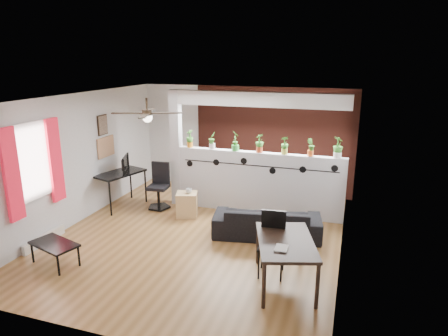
% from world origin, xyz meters
% --- Properties ---
extents(room_shell, '(6.30, 7.10, 2.90)m').
position_xyz_m(room_shell, '(0.00, 0.00, 1.30)').
color(room_shell, brown).
rests_on(room_shell, ground).
extents(partition_wall, '(3.60, 0.18, 1.35)m').
position_xyz_m(partition_wall, '(0.80, 1.50, 0.68)').
color(partition_wall, '#BCBCC1').
rests_on(partition_wall, ground).
extents(ceiling_header, '(3.60, 0.18, 0.30)m').
position_xyz_m(ceiling_header, '(0.80, 1.50, 2.45)').
color(ceiling_header, silver).
rests_on(ceiling_header, room_shell).
extents(pier_column, '(0.22, 0.20, 2.60)m').
position_xyz_m(pier_column, '(-1.11, 1.50, 1.30)').
color(pier_column, '#BCBCC1').
rests_on(pier_column, ground).
extents(brick_panel, '(3.90, 0.05, 2.60)m').
position_xyz_m(brick_panel, '(0.80, 2.97, 1.30)').
color(brick_panel, '#AE4432').
rests_on(brick_panel, ground).
extents(vine_decal, '(3.31, 0.01, 0.30)m').
position_xyz_m(vine_decal, '(0.80, 1.40, 1.08)').
color(vine_decal, black).
rests_on(vine_decal, partition_wall).
extents(window_assembly, '(0.09, 1.30, 1.55)m').
position_xyz_m(window_assembly, '(-2.56, -1.20, 1.51)').
color(window_assembly, white).
rests_on(window_assembly, room_shell).
extents(baseboard_heater, '(0.08, 1.00, 0.18)m').
position_xyz_m(baseboard_heater, '(-2.54, -1.20, 0.09)').
color(baseboard_heater, silver).
rests_on(baseboard_heater, ground).
extents(corkboard, '(0.03, 0.60, 0.45)m').
position_xyz_m(corkboard, '(-2.58, 0.95, 1.35)').
color(corkboard, '#A2714E').
rests_on(corkboard, room_shell).
extents(framed_art, '(0.03, 0.34, 0.44)m').
position_xyz_m(framed_art, '(-2.58, 0.90, 1.85)').
color(framed_art, '#8C7259').
rests_on(framed_art, room_shell).
extents(ceiling_fan, '(1.19, 1.19, 0.43)m').
position_xyz_m(ceiling_fan, '(-0.80, -0.30, 2.31)').
color(ceiling_fan, black).
rests_on(ceiling_fan, room_shell).
extents(potted_plant_0, '(0.25, 0.24, 0.39)m').
position_xyz_m(potted_plant_0, '(-0.78, 1.50, 1.56)').
color(potted_plant_0, orange).
rests_on(potted_plant_0, partition_wall).
extents(potted_plant_1, '(0.21, 0.23, 0.38)m').
position_xyz_m(potted_plant_1, '(-0.25, 1.50, 1.55)').
color(potted_plant_1, white).
rests_on(potted_plant_1, partition_wall).
extents(potted_plant_2, '(0.27, 0.29, 0.44)m').
position_xyz_m(potted_plant_2, '(0.27, 1.50, 1.58)').
color(potted_plant_2, green).
rests_on(potted_plant_2, partition_wall).
extents(potted_plant_3, '(0.23, 0.25, 0.39)m').
position_xyz_m(potted_plant_3, '(0.80, 1.50, 1.56)').
color(potted_plant_3, '#B93F1D').
rests_on(potted_plant_3, partition_wall).
extents(potted_plant_4, '(0.23, 0.21, 0.37)m').
position_xyz_m(potted_plant_4, '(1.33, 1.50, 1.55)').
color(potted_plant_4, '#C4C645').
rests_on(potted_plant_4, partition_wall).
extents(potted_plant_5, '(0.19, 0.16, 0.36)m').
position_xyz_m(potted_plant_5, '(1.85, 1.50, 1.54)').
color(potted_plant_5, orange).
rests_on(potted_plant_5, partition_wall).
extents(potted_plant_6, '(0.28, 0.28, 0.43)m').
position_xyz_m(potted_plant_6, '(2.38, 1.50, 1.58)').
color(potted_plant_6, white).
rests_on(potted_plant_6, partition_wall).
extents(sofa, '(2.01, 1.08, 0.56)m').
position_xyz_m(sofa, '(1.23, 0.40, 0.28)').
color(sofa, black).
rests_on(sofa, ground).
extents(cube_shelf, '(0.52, 0.49, 0.52)m').
position_xyz_m(cube_shelf, '(-0.59, 0.82, 0.26)').
color(cube_shelf, tan).
rests_on(cube_shelf, ground).
extents(cup, '(0.16, 0.16, 0.10)m').
position_xyz_m(cup, '(-0.54, 0.82, 0.57)').
color(cup, gray).
rests_on(cup, cube_shelf).
extents(computer_desk, '(0.88, 1.23, 0.80)m').
position_xyz_m(computer_desk, '(-2.23, 0.91, 0.72)').
color(computer_desk, black).
rests_on(computer_desk, ground).
extents(monitor, '(0.34, 0.18, 0.19)m').
position_xyz_m(monitor, '(-2.23, 1.06, 0.90)').
color(monitor, black).
rests_on(monitor, computer_desk).
extents(office_chair, '(0.53, 0.53, 1.02)m').
position_xyz_m(office_chair, '(-1.36, 1.08, 0.45)').
color(office_chair, black).
rests_on(office_chair, ground).
extents(dining_table, '(1.14, 1.48, 0.71)m').
position_xyz_m(dining_table, '(1.83, -1.16, 0.64)').
color(dining_table, black).
rests_on(dining_table, ground).
extents(book, '(0.18, 0.24, 0.02)m').
position_xyz_m(book, '(1.73, -1.46, 0.72)').
color(book, gray).
rests_on(book, dining_table).
extents(folding_chair, '(0.44, 0.44, 1.00)m').
position_xyz_m(folding_chair, '(1.59, -0.87, 0.59)').
color(folding_chair, black).
rests_on(folding_chair, ground).
extents(coffee_table, '(0.90, 0.66, 0.38)m').
position_xyz_m(coffee_table, '(-1.82, -1.74, 0.34)').
color(coffee_table, black).
rests_on(coffee_table, ground).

